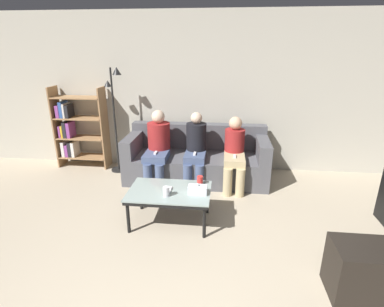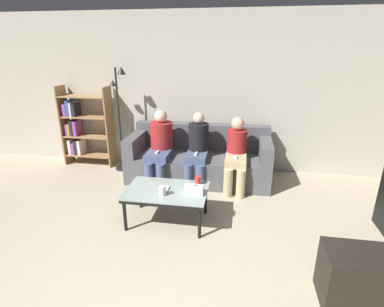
{
  "view_description": "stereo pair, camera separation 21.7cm",
  "coord_description": "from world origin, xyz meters",
  "px_view_note": "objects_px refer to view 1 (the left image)",
  "views": [
    {
      "loc": [
        0.42,
        -1.56,
        2.05
      ],
      "look_at": [
        0.0,
        2.26,
        0.67
      ],
      "focal_mm": 28.0,
      "sensor_mm": 36.0,
      "label": 1
    },
    {
      "loc": [
        0.64,
        -1.53,
        2.05
      ],
      "look_at": [
        0.0,
        2.26,
        0.67
      ],
      "focal_mm": 28.0,
      "sensor_mm": 36.0,
      "label": 2
    }
  ],
  "objects_px": {
    "cup_near_right": "(200,180)",
    "tissue_box": "(197,190)",
    "game_remote": "(170,190)",
    "seated_person_mid_right": "(234,151)",
    "couch": "(197,160)",
    "seated_person_mid_left": "(196,147)",
    "seated_person_left_end": "(158,145)",
    "coffee_table": "(170,194)",
    "standing_lamp": "(115,110)",
    "cup_near_left": "(166,191)",
    "bookshelf": "(75,129)"
  },
  "relations": [
    {
      "from": "standing_lamp",
      "to": "cup_near_right",
      "type": "bearing_deg",
      "value": -40.98
    },
    {
      "from": "cup_near_right",
      "to": "standing_lamp",
      "type": "relative_size",
      "value": 0.06
    },
    {
      "from": "tissue_box",
      "to": "standing_lamp",
      "type": "bearing_deg",
      "value": 133.84
    },
    {
      "from": "tissue_box",
      "to": "seated_person_mid_right",
      "type": "bearing_deg",
      "value": 69.14
    },
    {
      "from": "couch",
      "to": "coffee_table",
      "type": "distance_m",
      "value": 1.39
    },
    {
      "from": "couch",
      "to": "seated_person_mid_left",
      "type": "distance_m",
      "value": 0.35
    },
    {
      "from": "tissue_box",
      "to": "game_remote",
      "type": "bearing_deg",
      "value": 172.34
    },
    {
      "from": "coffee_table",
      "to": "seated_person_mid_right",
      "type": "height_order",
      "value": "seated_person_mid_right"
    },
    {
      "from": "game_remote",
      "to": "seated_person_mid_right",
      "type": "distance_m",
      "value": 1.38
    },
    {
      "from": "bookshelf",
      "to": "seated_person_mid_right",
      "type": "bearing_deg",
      "value": -10.94
    },
    {
      "from": "couch",
      "to": "game_remote",
      "type": "xyz_separation_m",
      "value": [
        -0.2,
        -1.37,
        0.13
      ]
    },
    {
      "from": "cup_near_right",
      "to": "game_remote",
      "type": "distance_m",
      "value": 0.41
    },
    {
      "from": "game_remote",
      "to": "seated_person_mid_right",
      "type": "xyz_separation_m",
      "value": [
        0.79,
        1.13,
        0.12
      ]
    },
    {
      "from": "cup_near_left",
      "to": "seated_person_left_end",
      "type": "bearing_deg",
      "value": 106.31
    },
    {
      "from": "seated_person_mid_left",
      "to": "seated_person_mid_right",
      "type": "distance_m",
      "value": 0.59
    },
    {
      "from": "cup_near_right",
      "to": "seated_person_mid_left",
      "type": "height_order",
      "value": "seated_person_mid_left"
    },
    {
      "from": "coffee_table",
      "to": "bookshelf",
      "type": "bearing_deg",
      "value": 139.94
    },
    {
      "from": "standing_lamp",
      "to": "seated_person_mid_right",
      "type": "relative_size",
      "value": 1.65
    },
    {
      "from": "cup_near_left",
      "to": "standing_lamp",
      "type": "xyz_separation_m",
      "value": [
        -1.16,
        1.67,
        0.58
      ]
    },
    {
      "from": "coffee_table",
      "to": "tissue_box",
      "type": "height_order",
      "value": "tissue_box"
    },
    {
      "from": "game_remote",
      "to": "seated_person_mid_left",
      "type": "relative_size",
      "value": 0.13
    },
    {
      "from": "coffee_table",
      "to": "seated_person_mid_right",
      "type": "bearing_deg",
      "value": 55.16
    },
    {
      "from": "seated_person_mid_right",
      "to": "seated_person_left_end",
      "type": "bearing_deg",
      "value": 178.27
    },
    {
      "from": "bookshelf",
      "to": "seated_person_mid_left",
      "type": "bearing_deg",
      "value": -12.95
    },
    {
      "from": "seated_person_left_end",
      "to": "seated_person_mid_left",
      "type": "bearing_deg",
      "value": -0.14
    },
    {
      "from": "standing_lamp",
      "to": "seated_person_mid_right",
      "type": "distance_m",
      "value": 2.06
    },
    {
      "from": "game_remote",
      "to": "seated_person_left_end",
      "type": "height_order",
      "value": "seated_person_left_end"
    },
    {
      "from": "coffee_table",
      "to": "bookshelf",
      "type": "distance_m",
      "value": 2.6
    },
    {
      "from": "seated_person_left_end",
      "to": "seated_person_mid_left",
      "type": "height_order",
      "value": "seated_person_left_end"
    },
    {
      "from": "cup_near_left",
      "to": "seated_person_left_end",
      "type": "xyz_separation_m",
      "value": [
        -0.38,
        1.31,
        0.12
      ]
    },
    {
      "from": "coffee_table",
      "to": "seated_person_mid_left",
      "type": "height_order",
      "value": "seated_person_mid_left"
    },
    {
      "from": "couch",
      "to": "bookshelf",
      "type": "bearing_deg",
      "value": 172.39
    },
    {
      "from": "couch",
      "to": "seated_person_left_end",
      "type": "height_order",
      "value": "seated_person_left_end"
    },
    {
      "from": "coffee_table",
      "to": "cup_near_right",
      "type": "relative_size",
      "value": 9.05
    },
    {
      "from": "cup_near_right",
      "to": "game_remote",
      "type": "relative_size",
      "value": 0.72
    },
    {
      "from": "game_remote",
      "to": "cup_near_right",
      "type": "bearing_deg",
      "value": 31.13
    },
    {
      "from": "cup_near_left",
      "to": "bookshelf",
      "type": "height_order",
      "value": "bookshelf"
    },
    {
      "from": "game_remote",
      "to": "standing_lamp",
      "type": "relative_size",
      "value": 0.09
    },
    {
      "from": "cup_near_right",
      "to": "couch",
      "type": "bearing_deg",
      "value": 97.28
    },
    {
      "from": "game_remote",
      "to": "seated_person_mid_right",
      "type": "height_order",
      "value": "seated_person_mid_right"
    },
    {
      "from": "couch",
      "to": "seated_person_mid_left",
      "type": "xyz_separation_m",
      "value": [
        0.0,
        -0.21,
        0.28
      ]
    },
    {
      "from": "couch",
      "to": "game_remote",
      "type": "relative_size",
      "value": 14.88
    },
    {
      "from": "coffee_table",
      "to": "cup_near_right",
      "type": "height_order",
      "value": "cup_near_right"
    },
    {
      "from": "couch",
      "to": "cup_near_left",
      "type": "relative_size",
      "value": 19.41
    },
    {
      "from": "game_remote",
      "to": "seated_person_mid_right",
      "type": "bearing_deg",
      "value": 55.16
    },
    {
      "from": "bookshelf",
      "to": "seated_person_left_end",
      "type": "relative_size",
      "value": 1.25
    },
    {
      "from": "tissue_box",
      "to": "game_remote",
      "type": "xyz_separation_m",
      "value": [
        -0.34,
        0.05,
        -0.04
      ]
    },
    {
      "from": "tissue_box",
      "to": "game_remote",
      "type": "distance_m",
      "value": 0.34
    },
    {
      "from": "coffee_table",
      "to": "tissue_box",
      "type": "distance_m",
      "value": 0.35
    },
    {
      "from": "cup_near_right",
      "to": "tissue_box",
      "type": "xyz_separation_m",
      "value": [
        -0.01,
        -0.25,
        -0.0
      ]
    }
  ]
}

